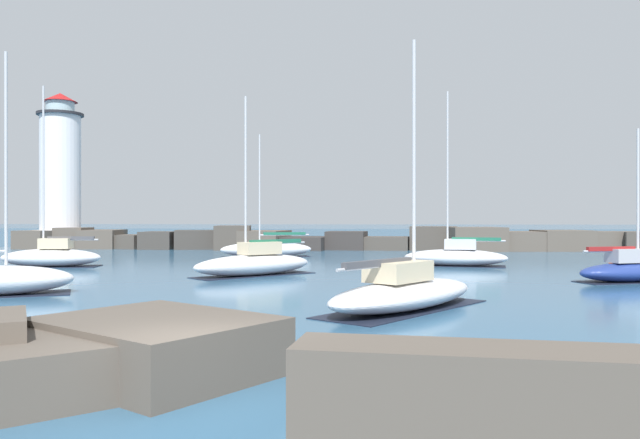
# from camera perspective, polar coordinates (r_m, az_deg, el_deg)

# --- Properties ---
(ground_plane) EXTENTS (600.00, 600.00, 0.00)m
(ground_plane) POSITION_cam_1_polar(r_m,az_deg,el_deg) (10.29, -11.24, -16.67)
(ground_plane) COLOR #336084
(open_sea_beyond) EXTENTS (400.00, 116.00, 0.01)m
(open_sea_beyond) POSITION_cam_1_polar(r_m,az_deg,el_deg) (119.13, 4.43, -1.33)
(open_sea_beyond) COLOR #235175
(open_sea_beyond) RESTS_ON ground
(breakwater_jetty) EXTENTS (67.22, 7.40, 2.27)m
(breakwater_jetty) POSITION_cam_1_polar(r_m,az_deg,el_deg) (59.17, 4.03, -1.89)
(breakwater_jetty) COLOR brown
(breakwater_jetty) RESTS_ON ground
(lighthouse) EXTENTS (5.37, 5.37, 15.75)m
(lighthouse) POSITION_cam_1_polar(r_m,az_deg,el_deg) (68.92, -22.66, 3.39)
(lighthouse) COLOR gray
(lighthouse) RESTS_ON ground
(foreground_rocks) EXTENTS (14.52, 9.76, 1.44)m
(foreground_rocks) POSITION_cam_1_polar(r_m,az_deg,el_deg) (11.04, -22.03, -12.51)
(foreground_rocks) COLOR brown
(foreground_rocks) RESTS_ON ground
(sailboat_moored_0) EXTENTS (6.25, 3.25, 11.09)m
(sailboat_moored_0) POSITION_cam_1_polar(r_m,az_deg,el_deg) (41.63, -23.34, -3.07)
(sailboat_moored_0) COLOR white
(sailboat_moored_0) RESTS_ON ground
(sailboat_moored_1) EXTENTS (7.22, 3.91, 9.41)m
(sailboat_moored_1) POSITION_cam_1_polar(r_m,az_deg,el_deg) (48.12, -4.91, -2.71)
(sailboat_moored_1) COLOR white
(sailboat_moored_1) RESTS_ON ground
(sailboat_moored_2) EXTENTS (6.33, 6.46, 9.26)m
(sailboat_moored_2) POSITION_cam_1_polar(r_m,az_deg,el_deg) (32.68, -5.99, -3.97)
(sailboat_moored_2) COLOR white
(sailboat_moored_2) RESTS_ON ground
(sailboat_moored_3) EXTENTS (5.72, 3.60, 7.19)m
(sailboat_moored_3) POSITION_cam_1_polar(r_m,az_deg,el_deg) (32.59, 26.48, -4.14)
(sailboat_moored_3) COLOR navy
(sailboat_moored_3) RESTS_ON ground
(sailboat_moored_4) EXTENTS (6.63, 3.27, 10.92)m
(sailboat_moored_4) POSITION_cam_1_polar(r_m,az_deg,el_deg) (39.81, 12.32, -3.26)
(sailboat_moored_4) COLOR white
(sailboat_moored_4) RESTS_ON ground
(sailboat_moored_5) EXTENTS (6.20, 7.52, 8.93)m
(sailboat_moored_5) POSITION_cam_1_polar(r_m,az_deg,el_deg) (20.65, 7.69, -6.56)
(sailboat_moored_5) COLOR white
(sailboat_moored_5) RESTS_ON ground
(mooring_buoy_orange_near) EXTENTS (0.66, 0.66, 0.86)m
(mooring_buoy_orange_near) POSITION_cam_1_polar(r_m,az_deg,el_deg) (38.19, 25.32, -3.88)
(mooring_buoy_orange_near) COLOR #EA5914
(mooring_buoy_orange_near) RESTS_ON ground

